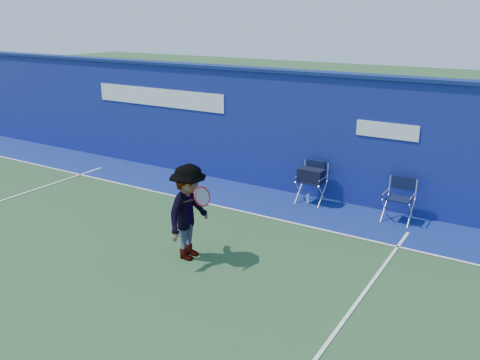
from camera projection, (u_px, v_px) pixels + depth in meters
The scene contains 8 objects.
ground at pixel (114, 256), 9.64m from camera, with size 80.00×80.00×0.00m, color #294C28.
stadium_wall at pixel (252, 126), 13.36m from camera, with size 24.00×0.50×3.08m.
out_of_bounds_strip at pixel (230, 194), 12.95m from camera, with size 24.00×1.80×0.01m, color navy.
court_lines at pixel (135, 244), 10.12m from camera, with size 24.00×12.00×0.01m.
directors_chair_left at pixel (311, 186), 12.21m from camera, with size 0.60×0.55×1.01m.
directors_chair_right at pixel (398, 208), 11.16m from camera, with size 0.58×0.52×0.97m.
water_bottle at pixel (308, 198), 12.29m from camera, with size 0.07×0.07×0.24m, color silver.
tennis_player at pixel (189, 212), 9.31m from camera, with size 0.92×1.24×1.82m.
Camera 1 is at (6.61, -6.16, 4.37)m, focal length 38.00 mm.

